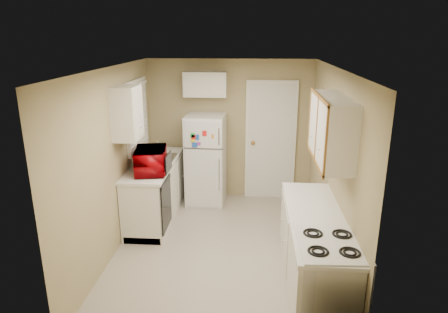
{
  "coord_description": "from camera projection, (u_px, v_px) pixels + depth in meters",
  "views": [
    {
      "loc": [
        0.4,
        -4.8,
        2.79
      ],
      "look_at": [
        0.0,
        0.5,
        1.15
      ],
      "focal_mm": 32.0,
      "sensor_mm": 36.0,
      "label": 1
    }
  ],
  "objects": [
    {
      "name": "window_blinds",
      "position": [
        137.0,
        116.0,
        6.05
      ],
      "size": [
        0.1,
        0.98,
        1.08
      ],
      "primitive_type": "cube",
      "color": "silver",
      "rests_on": "wall_left"
    },
    {
      "name": "soap_bottle",
      "position": [
        158.0,
        148.0,
        6.53
      ],
      "size": [
        0.12,
        0.12,
        0.21
      ],
      "primitive_type": "imported",
      "rotation": [
        0.0,
        0.0,
        0.32
      ],
      "color": "silver",
      "rests_on": "left_counter"
    },
    {
      "name": "right_counter",
      "position": [
        313.0,
        253.0,
        4.45
      ],
      "size": [
        0.6,
        2.0,
        0.9
      ],
      "primitive_type": "cube",
      "color": "silver",
      "rests_on": "floor"
    },
    {
      "name": "refrigerator",
      "position": [
        206.0,
        160.0,
        6.69
      ],
      "size": [
        0.66,
        0.64,
        1.53
      ],
      "primitive_type": "cube",
      "rotation": [
        0.0,
        0.0,
        -0.05
      ],
      "color": "silver",
      "rests_on": "floor"
    },
    {
      "name": "cabinet_over_fridge",
      "position": [
        205.0,
        84.0,
        6.53
      ],
      "size": [
        0.7,
        0.3,
        0.4
      ],
      "primitive_type": "cube",
      "color": "silver",
      "rests_on": "wall_back"
    },
    {
      "name": "wall_left",
      "position": [
        114.0,
        162.0,
        5.17
      ],
      "size": [
        3.8,
        3.8,
        0.0
      ],
      "primitive_type": "plane",
      "color": "tan",
      "rests_on": "floor"
    },
    {
      "name": "wall_front",
      "position": [
        202.0,
        237.0,
        3.26
      ],
      "size": [
        2.8,
        2.8,
        0.0
      ],
      "primitive_type": "plane",
      "color": "tan",
      "rests_on": "floor"
    },
    {
      "name": "upper_cabinet_right",
      "position": [
        332.0,
        129.0,
        4.33
      ],
      "size": [
        0.3,
        1.2,
        0.7
      ],
      "primitive_type": "cube",
      "color": "silver",
      "rests_on": "wall_right"
    },
    {
      "name": "interior_door",
      "position": [
        270.0,
        141.0,
        6.85
      ],
      "size": [
        0.86,
        0.06,
        2.08
      ],
      "primitive_type": "cube",
      "color": "silver",
      "rests_on": "floor"
    },
    {
      "name": "sink",
      "position": [
        157.0,
        162.0,
        6.25
      ],
      "size": [
        0.54,
        0.74,
        0.16
      ],
      "primitive_type": "cube",
      "color": "gray",
      "rests_on": "left_counter"
    },
    {
      "name": "wall_right",
      "position": [
        333.0,
        167.0,
        4.97
      ],
      "size": [
        3.8,
        3.8,
        0.0
      ],
      "primitive_type": "plane",
      "color": "tan",
      "rests_on": "floor"
    },
    {
      "name": "floor",
      "position": [
        221.0,
        248.0,
        5.43
      ],
      "size": [
        3.8,
        3.8,
        0.0
      ],
      "primitive_type": "plane",
      "color": "#BBB1A1",
      "rests_on": "ground"
    },
    {
      "name": "wall_back",
      "position": [
        230.0,
        130.0,
        6.88
      ],
      "size": [
        2.8,
        2.8,
        0.0
      ],
      "primitive_type": "plane",
      "color": "tan",
      "rests_on": "floor"
    },
    {
      "name": "left_counter",
      "position": [
        156.0,
        190.0,
        6.23
      ],
      "size": [
        0.6,
        1.8,
        0.9
      ],
      "primitive_type": "cube",
      "color": "silver",
      "rests_on": "floor"
    },
    {
      "name": "upper_cabinet_left",
      "position": [
        127.0,
        113.0,
        5.19
      ],
      "size": [
        0.3,
        0.45,
        0.7
      ],
      "primitive_type": "cube",
      "color": "silver",
      "rests_on": "wall_left"
    },
    {
      "name": "dishwasher",
      "position": [
        166.0,
        204.0,
        5.62
      ],
      "size": [
        0.03,
        0.58,
        0.72
      ],
      "primitive_type": "cube",
      "color": "black",
      "rests_on": "floor"
    },
    {
      "name": "microwave",
      "position": [
        151.0,
        162.0,
        5.65
      ],
      "size": [
        0.67,
        0.45,
        0.41
      ],
      "primitive_type": "imported",
      "rotation": [
        0.0,
        0.0,
        1.75
      ],
      "color": "#950006",
      "rests_on": "left_counter"
    },
    {
      "name": "stove",
      "position": [
        327.0,
        285.0,
        3.87
      ],
      "size": [
        0.64,
        0.78,
        0.91
      ],
      "primitive_type": "cube",
      "rotation": [
        0.0,
        0.0,
        0.04
      ],
      "color": "silver",
      "rests_on": "floor"
    },
    {
      "name": "ceiling",
      "position": [
        221.0,
        68.0,
        4.72
      ],
      "size": [
        3.8,
        3.8,
        0.0
      ],
      "primitive_type": "plane",
      "color": "white",
      "rests_on": "floor"
    }
  ]
}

